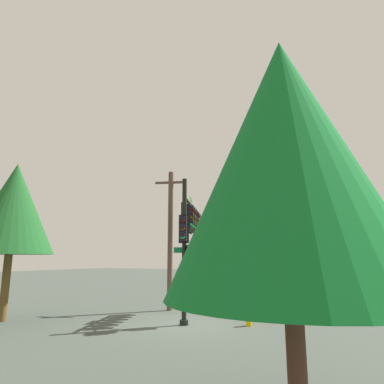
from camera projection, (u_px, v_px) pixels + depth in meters
name	position (u px, v px, depth m)	size (l,w,h in m)	color
ground_plane	(184.00, 325.00, 13.84)	(120.00, 120.00, 0.00)	#3C443D
signal_pole_assembly	(190.00, 228.00, 15.97)	(4.48, 2.33, 6.19)	black
utility_pole	(170.00, 236.00, 18.45)	(0.73, 1.73, 7.52)	brown
fire_hydrant	(249.00, 315.00, 13.73)	(0.33, 0.24, 0.83)	#DFB701
tree_near	(285.00, 162.00, 5.68)	(4.06, 4.06, 6.58)	brown
tree_mid	(13.00, 208.00, 15.60)	(3.82, 3.82, 7.13)	brown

